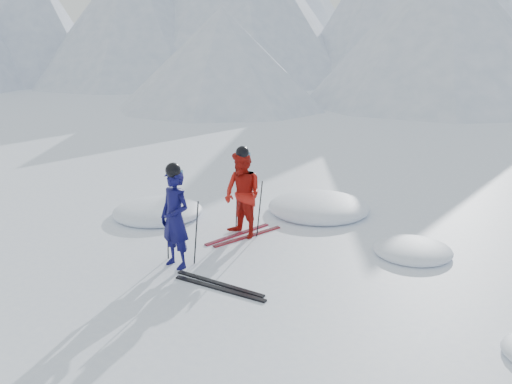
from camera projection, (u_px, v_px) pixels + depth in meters
The scene contains 12 objects.
ground at pixel (315, 273), 9.18m from camera, with size 160.00×160.00×0.00m, color white.
skier_blue at pixel (175, 219), 9.24m from camera, with size 0.64×0.42×1.75m, color #0C0B44.
skier_red at pixel (243, 195), 10.68m from camera, with size 0.84×0.66×1.73m, color #AE160D.
pole_blue_left at pixel (168, 229), 9.59m from camera, with size 0.02×0.02×1.16m, color black.
pole_blue_right at pixel (196, 233), 9.40m from camera, with size 0.02×0.02×1.16m, color black.
pole_red_left at pixel (237, 203), 11.11m from camera, with size 0.02×0.02×1.16m, color black.
pole_red_right at pixel (260, 209), 10.73m from camera, with size 0.02×0.02×1.16m, color black.
ski_worn_left at pixel (238, 234), 10.97m from camera, with size 0.09×1.70×0.03m, color black.
ski_worn_right at pixel (248, 236), 10.85m from camera, with size 0.09×1.70×0.03m, color black.
ski_loose_a at pixel (219, 284), 8.76m from camera, with size 0.09×1.70×0.03m, color black.
ski_loose_b at pixel (219, 289), 8.59m from camera, with size 0.09×1.70×0.03m, color black.
snow_lumps at pixel (280, 221), 11.81m from camera, with size 9.39×5.66×0.51m.
Camera 1 is at (3.43, -7.79, 3.85)m, focal length 38.00 mm.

